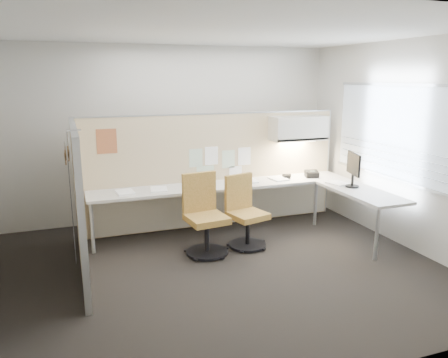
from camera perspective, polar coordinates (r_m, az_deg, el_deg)
name	(u,v)px	position (r m, az deg, el deg)	size (l,w,h in m)	color
floor	(213,269)	(5.48, -1.40, -11.69)	(5.50, 4.50, 0.01)	black
ceiling	(212,29)	(5.00, -1.59, 18.97)	(5.50, 4.50, 0.01)	white
wall_back	(169,134)	(7.20, -7.19, 5.88)	(5.50, 0.02, 2.80)	beige
wall_front	(317,211)	(3.06, 12.00, -4.15)	(5.50, 0.02, 2.80)	beige
wall_right	(403,145)	(6.46, 22.39, 4.17)	(0.02, 4.50, 2.80)	beige
window_pane	(403,134)	(6.43, 22.34, 5.49)	(0.01, 2.80, 1.30)	#A0AEB9
partition_back	(214,171)	(6.82, -1.33, 1.10)	(4.10, 0.06, 1.75)	#CABA8C
partition_left	(79,201)	(5.41, -18.46, -2.78)	(0.06, 2.20, 1.75)	#CABA8C
desk	(248,193)	(6.58, 3.14, -1.80)	(4.00, 2.07, 0.73)	beige
overhead_bin	(298,128)	(7.07, 9.69, 6.56)	(0.90, 0.36, 0.38)	beige
task_light_strip	(298,141)	(7.10, 9.62, 4.88)	(0.60, 0.06, 0.02)	#FFEABF
pinned_papers	(219,161)	(6.78, -0.61, 2.40)	(1.01, 0.00, 0.47)	#8CBF8C
poster	(107,141)	(6.37, -15.08, 4.78)	(0.28, 0.00, 0.35)	orange
chair_left	(204,217)	(5.79, -2.60, -5.02)	(0.56, 0.57, 1.05)	black
chair_right	(245,214)	(6.05, 2.71, -4.58)	(0.56, 0.57, 0.98)	black
monitor	(353,168)	(6.59, 16.53, 1.43)	(0.20, 0.47, 0.50)	black
phone	(311,174)	(7.15, 11.34, 0.64)	(0.25, 0.24, 0.12)	black
stapler	(287,175)	(7.10, 8.17, 0.46)	(0.14, 0.04, 0.05)	black
tape_dispenser	(287,177)	(6.98, 8.23, 0.29)	(0.10, 0.06, 0.06)	black
coat_hook	(68,166)	(4.74, -19.69, 1.60)	(0.18, 0.47, 1.41)	silver
paper_stack_0	(125,192)	(6.20, -12.79, -1.71)	(0.23, 0.30, 0.03)	white
paper_stack_1	(159,189)	(6.28, -8.52, -1.35)	(0.23, 0.30, 0.02)	white
paper_stack_2	(197,186)	(6.38, -3.56, -0.95)	(0.23, 0.30, 0.03)	white
paper_stack_3	(249,181)	(6.76, 3.29, -0.22)	(0.23, 0.30, 0.02)	white
paper_stack_4	(278,179)	(6.91, 7.12, 0.03)	(0.23, 0.30, 0.02)	white
paper_stack_5	(338,183)	(6.78, 14.61, -0.55)	(0.23, 0.30, 0.02)	white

